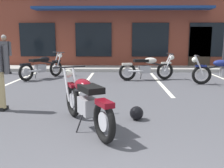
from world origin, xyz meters
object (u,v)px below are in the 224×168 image
Objects in this scene: motorcycle_black_cruiser at (224,71)px; motorcycle_blue_standard at (42,66)px; person_in_shorts_foreground at (5,52)px; motorcycle_foreground_classic at (86,101)px; helmet_on_pavement at (137,113)px; motorcycle_red_sportbike at (147,68)px.

motorcycle_black_cruiser is 1.14× the size of motorcycle_blue_standard.
motorcycle_foreground_classic is at bearing -56.69° from person_in_shorts_foreground.
person_in_shorts_foreground is (-4.35, 6.62, 0.49)m from motorcycle_foreground_classic.
helmet_on_pavement is at bearing -129.53° from motorcycle_black_cruiser.
helmet_on_pavement is (-0.69, -4.70, -0.33)m from motorcycle_red_sportbike.
person_in_shorts_foreground is (-1.97, 1.23, 0.49)m from motorcycle_blue_standard.
motorcycle_black_cruiser is at bearing -16.19° from person_in_shorts_foreground.
helmet_on_pavement is (3.28, -4.96, -0.33)m from motorcycle_blue_standard.
motorcycle_black_cruiser is at bearing 50.47° from helmet_on_pavement.
motorcycle_red_sportbike is at bearing -3.66° from motorcycle_blue_standard.
motorcycle_blue_standard is at bearing 176.34° from motorcycle_red_sportbike.
motorcycle_blue_standard is 2.37m from person_in_shorts_foreground.
helmet_on_pavement is at bearing -49.70° from person_in_shorts_foreground.
motorcycle_foreground_classic and motorcycle_black_cruiser have the same top height.
motorcycle_black_cruiser is at bearing -21.32° from motorcycle_red_sportbike.
motorcycle_black_cruiser is (2.41, -0.94, 0.00)m from motorcycle_red_sportbike.
motorcycle_blue_standard is (-6.38, 1.20, 0.00)m from motorcycle_black_cruiser.
motorcycle_red_sportbike is 1.13× the size of motorcycle_blue_standard.
person_in_shorts_foreground is at bearing 165.98° from motorcycle_red_sportbike.
person_in_shorts_foreground is at bearing 123.31° from motorcycle_foreground_classic.
motorcycle_black_cruiser is 1.26× the size of person_in_shorts_foreground.
motorcycle_foreground_classic is 0.91× the size of motorcycle_black_cruiser.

